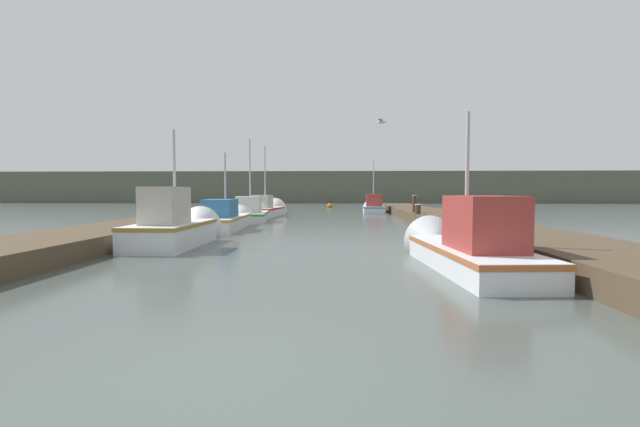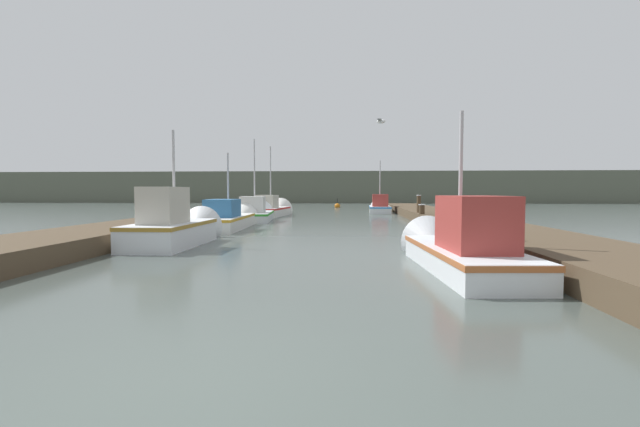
{
  "view_description": "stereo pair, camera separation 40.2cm",
  "coord_description": "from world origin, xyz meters",
  "px_view_note": "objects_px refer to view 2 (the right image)",
  "views": [
    {
      "loc": [
        0.98,
        -3.34,
        1.61
      ],
      "look_at": [
        0.38,
        11.47,
        0.83
      ],
      "focal_mm": 24.0,
      "sensor_mm": 36.0,
      "label": 1
    },
    {
      "loc": [
        1.39,
        -3.32,
        1.61
      ],
      "look_at": [
        0.38,
        11.47,
        0.83
      ],
      "focal_mm": 24.0,
      "sensor_mm": 36.0,
      "label": 2
    }
  ],
  "objects_px": {
    "fishing_boat_5": "(380,207)",
    "channel_buoy": "(337,206)",
    "mooring_piling_3": "(422,214)",
    "fishing_boat_4": "(272,209)",
    "mooring_piling_1": "(260,207)",
    "fishing_boat_2": "(231,218)",
    "fishing_boat_3": "(255,213)",
    "mooring_piling_0": "(419,208)",
    "fishing_boat_1": "(177,227)",
    "fishing_boat_0": "(458,246)",
    "mooring_piling_2": "(496,238)",
    "seagull_lead": "(381,121)"
  },
  "relations": [
    {
      "from": "mooring_piling_1",
      "to": "fishing_boat_3",
      "type": "bearing_deg",
      "value": -80.56
    },
    {
      "from": "fishing_boat_2",
      "to": "mooring_piling_3",
      "type": "bearing_deg",
      "value": 12.8
    },
    {
      "from": "fishing_boat_4",
      "to": "mooring_piling_2",
      "type": "distance_m",
      "value": 19.58
    },
    {
      "from": "fishing_boat_1",
      "to": "fishing_boat_4",
      "type": "xyz_separation_m",
      "value": [
        0.17,
        15.13,
        -0.13
      ]
    },
    {
      "from": "fishing_boat_4",
      "to": "mooring_piling_2",
      "type": "xyz_separation_m",
      "value": [
        8.37,
        -17.7,
        0.13
      ]
    },
    {
      "from": "fishing_boat_5",
      "to": "mooring_piling_0",
      "type": "distance_m",
      "value": 9.72
    },
    {
      "from": "fishing_boat_0",
      "to": "seagull_lead",
      "type": "relative_size",
      "value": 9.5
    },
    {
      "from": "fishing_boat_4",
      "to": "mooring_piling_3",
      "type": "relative_size",
      "value": 5.23
    },
    {
      "from": "seagull_lead",
      "to": "fishing_boat_4",
      "type": "bearing_deg",
      "value": 41.28
    },
    {
      "from": "fishing_boat_1",
      "to": "mooring_piling_2",
      "type": "height_order",
      "value": "fishing_boat_1"
    },
    {
      "from": "mooring_piling_2",
      "to": "mooring_piling_1",
      "type": "bearing_deg",
      "value": 116.32
    },
    {
      "from": "fishing_boat_1",
      "to": "channel_buoy",
      "type": "xyz_separation_m",
      "value": [
        4.06,
        28.99,
        -0.38
      ]
    },
    {
      "from": "fishing_boat_0",
      "to": "mooring_piling_3",
      "type": "height_order",
      "value": "fishing_boat_0"
    },
    {
      "from": "fishing_boat_4",
      "to": "mooring_piling_1",
      "type": "bearing_deg",
      "value": 132.28
    },
    {
      "from": "fishing_boat_1",
      "to": "mooring_piling_3",
      "type": "bearing_deg",
      "value": 43.61
    },
    {
      "from": "fishing_boat_3",
      "to": "channel_buoy",
      "type": "xyz_separation_m",
      "value": [
        4.03,
        18.3,
        -0.23
      ]
    },
    {
      "from": "fishing_boat_3",
      "to": "channel_buoy",
      "type": "bearing_deg",
      "value": 71.66
    },
    {
      "from": "fishing_boat_2",
      "to": "fishing_boat_5",
      "type": "distance_m",
      "value": 15.53
    },
    {
      "from": "mooring_piling_2",
      "to": "fishing_boat_0",
      "type": "bearing_deg",
      "value": -142.0
    },
    {
      "from": "fishing_boat_1",
      "to": "channel_buoy",
      "type": "relative_size",
      "value": 4.29
    },
    {
      "from": "fishing_boat_1",
      "to": "mooring_piling_1",
      "type": "relative_size",
      "value": 4.38
    },
    {
      "from": "fishing_boat_5",
      "to": "mooring_piling_3",
      "type": "distance_m",
      "value": 11.34
    },
    {
      "from": "fishing_boat_0",
      "to": "seagull_lead",
      "type": "distance_m",
      "value": 5.7
    },
    {
      "from": "fishing_boat_4",
      "to": "mooring_piling_1",
      "type": "relative_size",
      "value": 4.97
    },
    {
      "from": "fishing_boat_4",
      "to": "fishing_boat_5",
      "type": "relative_size",
      "value": 1.08
    },
    {
      "from": "fishing_boat_0",
      "to": "fishing_boat_5",
      "type": "relative_size",
      "value": 1.13
    },
    {
      "from": "fishing_boat_0",
      "to": "mooring_piling_2",
      "type": "xyz_separation_m",
      "value": [
        1.07,
        0.84,
        0.08
      ]
    },
    {
      "from": "fishing_boat_5",
      "to": "mooring_piling_0",
      "type": "relative_size",
      "value": 3.34
    },
    {
      "from": "mooring_piling_0",
      "to": "fishing_boat_5",
      "type": "bearing_deg",
      "value": 97.85
    },
    {
      "from": "fishing_boat_0",
      "to": "mooring_piling_3",
      "type": "xyz_separation_m",
      "value": [
        1.22,
        11.73,
        0.04
      ]
    },
    {
      "from": "fishing_boat_3",
      "to": "fishing_boat_5",
      "type": "relative_size",
      "value": 1.09
    },
    {
      "from": "mooring_piling_1",
      "to": "fishing_boat_4",
      "type": "bearing_deg",
      "value": -52.96
    },
    {
      "from": "fishing_boat_4",
      "to": "fishing_boat_5",
      "type": "bearing_deg",
      "value": 36.67
    },
    {
      "from": "fishing_boat_4",
      "to": "mooring_piling_3",
      "type": "bearing_deg",
      "value": -33.41
    },
    {
      "from": "fishing_boat_5",
      "to": "mooring_piling_2",
      "type": "xyz_separation_m",
      "value": [
        1.06,
        -22.17,
        0.1
      ]
    },
    {
      "from": "mooring_piling_3",
      "to": "channel_buoy",
      "type": "xyz_separation_m",
      "value": [
        -4.62,
        20.66,
        -0.34
      ]
    },
    {
      "from": "channel_buoy",
      "to": "fishing_boat_5",
      "type": "bearing_deg",
      "value": -69.99
    },
    {
      "from": "fishing_boat_5",
      "to": "channel_buoy",
      "type": "height_order",
      "value": "fishing_boat_5"
    },
    {
      "from": "fishing_boat_1",
      "to": "mooring_piling_3",
      "type": "height_order",
      "value": "fishing_boat_1"
    },
    {
      "from": "fishing_boat_3",
      "to": "mooring_piling_2",
      "type": "distance_m",
      "value": 15.75
    },
    {
      "from": "fishing_boat_3",
      "to": "fishing_boat_5",
      "type": "bearing_deg",
      "value": 44.21
    },
    {
      "from": "fishing_boat_5",
      "to": "fishing_boat_2",
      "type": "bearing_deg",
      "value": -116.61
    },
    {
      "from": "fishing_boat_1",
      "to": "seagull_lead",
      "type": "height_order",
      "value": "seagull_lead"
    },
    {
      "from": "mooring_piling_2",
      "to": "mooring_piling_0",
      "type": "bearing_deg",
      "value": 88.77
    },
    {
      "from": "mooring_piling_3",
      "to": "fishing_boat_1",
      "type": "bearing_deg",
      "value": -136.21
    },
    {
      "from": "fishing_boat_3",
      "to": "seagull_lead",
      "type": "relative_size",
      "value": 9.18
    },
    {
      "from": "mooring_piling_1",
      "to": "mooring_piling_3",
      "type": "bearing_deg",
      "value": -40.72
    },
    {
      "from": "fishing_boat_1",
      "to": "fishing_boat_4",
      "type": "relative_size",
      "value": 0.88
    },
    {
      "from": "channel_buoy",
      "to": "seagull_lead",
      "type": "distance_m",
      "value": 28.26
    },
    {
      "from": "mooring_piling_0",
      "to": "fishing_boat_3",
      "type": "bearing_deg",
      "value": 175.36
    }
  ]
}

